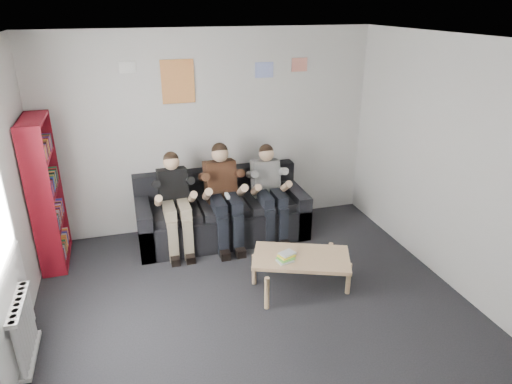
# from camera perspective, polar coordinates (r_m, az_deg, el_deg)

# --- Properties ---
(room_shell) EXTENTS (5.00, 5.00, 5.00)m
(room_shell) POSITION_cam_1_polar(r_m,az_deg,el_deg) (3.97, 1.42, -1.75)
(room_shell) COLOR black
(room_shell) RESTS_ON ground
(sofa) EXTENTS (2.24, 0.92, 0.87)m
(sofa) POSITION_cam_1_polar(r_m,az_deg,el_deg) (6.24, -4.35, -2.80)
(sofa) COLOR black
(sofa) RESTS_ON ground
(bookshelf) EXTENTS (0.27, 0.81, 1.81)m
(bookshelf) POSITION_cam_1_polar(r_m,az_deg,el_deg) (5.92, -24.75, -0.15)
(bookshelf) COLOR maroon
(bookshelf) RESTS_ON ground
(coffee_table) EXTENTS (1.05, 0.57, 0.42)m
(coffee_table) POSITION_cam_1_polar(r_m,az_deg,el_deg) (5.09, 5.67, -8.46)
(coffee_table) COLOR tan
(coffee_table) RESTS_ON ground
(game_cases) EXTENTS (0.22, 0.20, 0.05)m
(game_cases) POSITION_cam_1_polar(r_m,az_deg,el_deg) (4.98, 3.79, -8.11)
(game_cases) COLOR beige
(game_cases) RESTS_ON coffee_table
(person_left) EXTENTS (0.37, 0.79, 1.27)m
(person_left) POSITION_cam_1_polar(r_m,az_deg,el_deg) (5.83, -10.02, -1.41)
(person_left) COLOR black
(person_left) RESTS_ON sofa
(person_middle) EXTENTS (0.40, 0.86, 1.33)m
(person_middle) POSITION_cam_1_polar(r_m,az_deg,el_deg) (5.91, -4.02, -0.53)
(person_middle) COLOR #452617
(person_middle) RESTS_ON sofa
(person_right) EXTENTS (0.36, 0.78, 1.26)m
(person_right) POSITION_cam_1_polar(r_m,az_deg,el_deg) (6.08, 1.74, -0.08)
(person_right) COLOR silver
(person_right) RESTS_ON sofa
(radiator) EXTENTS (0.10, 0.64, 0.60)m
(radiator) POSITION_cam_1_polar(r_m,az_deg,el_deg) (4.61, -26.97, -15.16)
(radiator) COLOR silver
(radiator) RESTS_ON ground
(poster_large) EXTENTS (0.42, 0.01, 0.55)m
(poster_large) POSITION_cam_1_polar(r_m,az_deg,el_deg) (6.04, -9.74, 13.44)
(poster_large) COLOR gold
(poster_large) RESTS_ON room_shell
(poster_blue) EXTENTS (0.25, 0.01, 0.20)m
(poster_blue) POSITION_cam_1_polar(r_m,az_deg,el_deg) (6.27, 1.03, 15.01)
(poster_blue) COLOR #466DEE
(poster_blue) RESTS_ON room_shell
(poster_pink) EXTENTS (0.22, 0.01, 0.18)m
(poster_pink) POSITION_cam_1_polar(r_m,az_deg,el_deg) (6.43, 5.45, 15.56)
(poster_pink) COLOR #D6429C
(poster_pink) RESTS_ON room_shell
(poster_sign) EXTENTS (0.20, 0.01, 0.14)m
(poster_sign) POSITION_cam_1_polar(r_m,az_deg,el_deg) (5.97, -15.77, 14.77)
(poster_sign) COLOR white
(poster_sign) RESTS_ON room_shell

